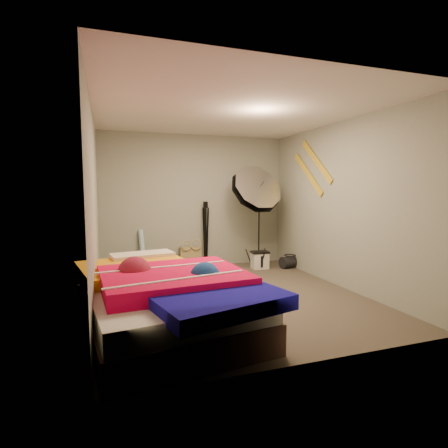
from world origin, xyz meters
name	(u,v)px	position (x,y,z in m)	size (l,w,h in m)	color
floor	(231,296)	(0.00, 0.00, 0.00)	(4.00, 4.00, 0.00)	#50463B
ceiling	(231,112)	(0.00, 0.00, 2.50)	(4.00, 4.00, 0.00)	silver
wall_back	(196,202)	(0.00, 2.00, 1.25)	(3.50, 3.50, 0.00)	gray
wall_front	(313,218)	(0.00, -2.00, 1.25)	(3.50, 3.50, 0.00)	gray
wall_left	(95,209)	(-1.75, 0.00, 1.25)	(4.00, 4.00, 0.00)	gray
wall_right	(339,205)	(1.75, 0.00, 1.25)	(4.00, 4.00, 0.00)	gray
tote_bag	(191,257)	(-0.13, 1.90, 0.20)	(0.40, 0.12, 0.40)	tan
wrapping_roll	(142,251)	(-1.02, 1.90, 0.38)	(0.09, 0.09, 0.76)	#61BBE4
camera_case	(260,261)	(1.09, 1.42, 0.15)	(0.30, 0.21, 0.30)	silver
duffel_bag	(290,262)	(1.65, 1.29, 0.11)	(0.22, 0.22, 0.36)	black
wall_stripe_upper	(317,161)	(1.73, 0.60, 1.95)	(0.02, 1.10, 0.10)	gold
wall_stripe_lower	(308,174)	(1.73, 0.85, 1.75)	(0.02, 1.10, 0.10)	gold
bed	(165,298)	(-1.06, -0.84, 0.33)	(1.93, 2.58, 0.66)	#3F2720
photo_umbrella	(255,191)	(0.96, 1.40, 1.45)	(1.15, 0.80, 2.02)	black
camera_tripod	(206,230)	(0.16, 1.87, 0.72)	(0.07, 0.07, 1.25)	black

